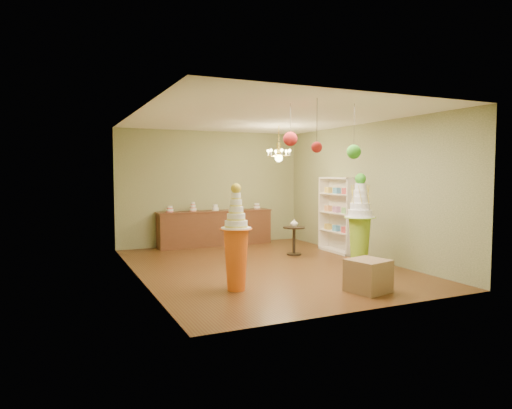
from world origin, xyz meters
name	(u,v)px	position (x,y,z in m)	size (l,w,h in m)	color
floor	(264,267)	(0.00, 0.00, 0.00)	(6.50, 6.50, 0.00)	#563217
ceiling	(264,118)	(0.00, 0.00, 3.00)	(6.50, 6.50, 0.00)	white
wall_back	(212,188)	(0.00, 3.25, 1.50)	(5.00, 0.04, 3.00)	gray
wall_front	(367,203)	(0.00, -3.25, 1.50)	(5.00, 0.04, 3.00)	gray
wall_left	(138,196)	(-2.50, 0.00, 1.50)	(0.04, 6.50, 3.00)	gray
wall_right	(365,191)	(2.50, 0.00, 1.50)	(0.04, 6.50, 3.00)	gray
pedestal_green	(360,231)	(1.48, -1.17, 0.78)	(0.73, 0.73, 1.90)	#8CBE29
pedestal_orange	(236,250)	(-1.21, -1.49, 0.66)	(0.65, 0.65, 1.74)	orange
burlap_riser	(368,276)	(0.68, -2.46, 0.26)	(0.57, 0.57, 0.52)	#90704E
sideboard	(215,227)	(0.00, 2.97, 0.48)	(3.04, 0.54, 1.16)	#5A311C
shelving_unit	(338,215)	(2.34, 0.80, 0.90)	(0.33, 1.20, 1.80)	white
round_table	(294,237)	(1.21, 0.93, 0.42)	(0.60, 0.60, 0.66)	black
vase	(294,223)	(1.21, 0.93, 0.75)	(0.17, 0.17, 0.18)	white
pom_red_left	(290,139)	(-0.43, -1.87, 2.45)	(0.23, 0.23, 0.67)	#474033
pom_green_mid	(354,152)	(0.49, -2.28, 2.24)	(0.23, 0.23, 0.87)	#474033
pom_red_right	(317,147)	(-0.34, -2.51, 2.29)	(0.16, 0.16, 0.80)	#474033
chandelier	(279,156)	(0.96, 1.23, 2.30)	(0.76, 0.76, 0.85)	#EECE54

